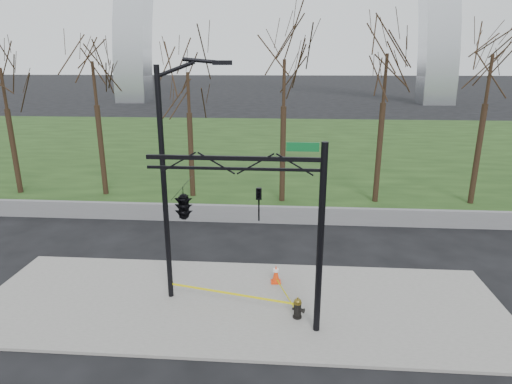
# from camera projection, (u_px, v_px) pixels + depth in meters

# --- Properties ---
(ground) EXTENTS (500.00, 500.00, 0.00)m
(ground) POSITION_uv_depth(u_px,v_px,m) (240.00, 305.00, 14.96)
(ground) COLOR black
(ground) RESTS_ON ground
(sidewalk) EXTENTS (18.00, 6.00, 0.10)m
(sidewalk) POSITION_uv_depth(u_px,v_px,m) (240.00, 303.00, 14.94)
(sidewalk) COLOR slate
(sidewalk) RESTS_ON ground
(grass_strip) EXTENTS (120.00, 40.00, 0.06)m
(grass_strip) POSITION_uv_depth(u_px,v_px,m) (272.00, 144.00, 43.57)
(grass_strip) COLOR #1A3112
(grass_strip) RESTS_ON ground
(guardrail) EXTENTS (60.00, 0.30, 0.90)m
(guardrail) POSITION_uv_depth(u_px,v_px,m) (257.00, 214.00, 22.46)
(guardrail) COLOR #59595B
(guardrail) RESTS_ON ground
(tree_row) EXTENTS (48.52, 4.00, 9.16)m
(tree_row) POSITION_uv_depth(u_px,v_px,m) (283.00, 124.00, 24.98)
(tree_row) COLOR black
(tree_row) RESTS_ON ground
(fire_hydrant) EXTENTS (0.45, 0.32, 0.73)m
(fire_hydrant) POSITION_uv_depth(u_px,v_px,m) (298.00, 308.00, 13.93)
(fire_hydrant) COLOR black
(fire_hydrant) RESTS_ON sidewalk
(traffic_cone) EXTENTS (0.40, 0.40, 0.72)m
(traffic_cone) POSITION_uv_depth(u_px,v_px,m) (276.00, 274.00, 16.16)
(traffic_cone) COLOR red
(traffic_cone) RESTS_ON sidewalk
(street_light) EXTENTS (2.39, 0.41, 8.21)m
(street_light) POSITION_uv_depth(u_px,v_px,m) (170.00, 170.00, 14.00)
(street_light) COLOR black
(street_light) RESTS_ON ground
(traffic_signal_mast) EXTENTS (5.10, 2.49, 6.00)m
(traffic_signal_mast) POSITION_uv_depth(u_px,v_px,m) (209.00, 203.00, 12.48)
(traffic_signal_mast) COLOR black
(traffic_signal_mast) RESTS_ON ground
(caution_tape) EXTENTS (4.46, 2.28, 0.38)m
(caution_tape) POSITION_uv_depth(u_px,v_px,m) (250.00, 294.00, 14.73)
(caution_tape) COLOR yellow
(caution_tape) RESTS_ON ground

